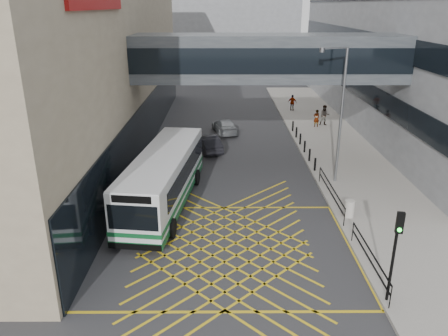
{
  "coord_description": "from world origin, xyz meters",
  "views": [
    {
      "loc": [
        -0.09,
        -17.94,
        10.83
      ],
      "look_at": [
        0.0,
        4.0,
        2.6
      ],
      "focal_mm": 35.0,
      "sensor_mm": 36.0,
      "label": 1
    }
  ],
  "objects_px": {
    "traffic_light": "(396,244)",
    "car_silver": "(225,126)",
    "car_white": "(153,192)",
    "litter_bin": "(349,209)",
    "pedestrian_a": "(316,118)",
    "pedestrian_b": "(325,115)",
    "bus": "(164,177)",
    "car_dark": "(207,143)",
    "street_lamp": "(339,108)",
    "pedestrian_c": "(292,103)"
  },
  "relations": [
    {
      "from": "traffic_light",
      "to": "pedestrian_b",
      "type": "height_order",
      "value": "traffic_light"
    },
    {
      "from": "traffic_light",
      "to": "car_silver",
      "type": "bearing_deg",
      "value": 116.1
    },
    {
      "from": "car_silver",
      "to": "street_lamp",
      "type": "height_order",
      "value": "street_lamp"
    },
    {
      "from": "traffic_light",
      "to": "street_lamp",
      "type": "height_order",
      "value": "street_lamp"
    },
    {
      "from": "street_lamp",
      "to": "pedestrian_c",
      "type": "bearing_deg",
      "value": 70.71
    },
    {
      "from": "car_silver",
      "to": "litter_bin",
      "type": "bearing_deg",
      "value": 98.02
    },
    {
      "from": "car_white",
      "to": "car_silver",
      "type": "height_order",
      "value": "car_silver"
    },
    {
      "from": "car_white",
      "to": "street_lamp",
      "type": "bearing_deg",
      "value": -143.93
    },
    {
      "from": "bus",
      "to": "car_silver",
      "type": "distance_m",
      "value": 15.41
    },
    {
      "from": "pedestrian_b",
      "to": "litter_bin",
      "type": "bearing_deg",
      "value": -97.79
    },
    {
      "from": "car_silver",
      "to": "pedestrian_a",
      "type": "distance_m",
      "value": 8.64
    },
    {
      "from": "car_white",
      "to": "traffic_light",
      "type": "height_order",
      "value": "traffic_light"
    },
    {
      "from": "car_white",
      "to": "car_silver",
      "type": "distance_m",
      "value": 15.26
    },
    {
      "from": "car_dark",
      "to": "car_silver",
      "type": "distance_m",
      "value": 5.35
    },
    {
      "from": "pedestrian_a",
      "to": "car_dark",
      "type": "bearing_deg",
      "value": 17.36
    },
    {
      "from": "litter_bin",
      "to": "street_lamp",
      "type": "bearing_deg",
      "value": 86.43
    },
    {
      "from": "pedestrian_c",
      "to": "litter_bin",
      "type": "bearing_deg",
      "value": 111.33
    },
    {
      "from": "car_white",
      "to": "car_silver",
      "type": "relative_size",
      "value": 0.96
    },
    {
      "from": "bus",
      "to": "pedestrian_a",
      "type": "distance_m",
      "value": 20.4
    },
    {
      "from": "pedestrian_a",
      "to": "pedestrian_b",
      "type": "height_order",
      "value": "pedestrian_b"
    },
    {
      "from": "car_dark",
      "to": "pedestrian_a",
      "type": "height_order",
      "value": "pedestrian_a"
    },
    {
      "from": "car_white",
      "to": "litter_bin",
      "type": "height_order",
      "value": "car_white"
    },
    {
      "from": "bus",
      "to": "pedestrian_a",
      "type": "xyz_separation_m",
      "value": [
        12.02,
        16.47,
        -0.71
      ]
    },
    {
      "from": "car_silver",
      "to": "pedestrian_c",
      "type": "xyz_separation_m",
      "value": [
        7.29,
        8.2,
        0.35
      ]
    },
    {
      "from": "street_lamp",
      "to": "pedestrian_b",
      "type": "xyz_separation_m",
      "value": [
        2.52,
        13.96,
        -3.83
      ]
    },
    {
      "from": "street_lamp",
      "to": "pedestrian_c",
      "type": "height_order",
      "value": "street_lamp"
    },
    {
      "from": "litter_bin",
      "to": "pedestrian_b",
      "type": "relative_size",
      "value": 0.49
    },
    {
      "from": "car_silver",
      "to": "pedestrian_b",
      "type": "xyz_separation_m",
      "value": [
        9.38,
        2.04,
        0.46
      ]
    },
    {
      "from": "bus",
      "to": "car_white",
      "type": "distance_m",
      "value": 1.33
    },
    {
      "from": "car_dark",
      "to": "pedestrian_c",
      "type": "xyz_separation_m",
      "value": [
        8.69,
        13.35,
        0.34
      ]
    },
    {
      "from": "car_white",
      "to": "traffic_light",
      "type": "distance_m",
      "value": 14.15
    },
    {
      "from": "pedestrian_b",
      "to": "bus",
      "type": "bearing_deg",
      "value": -126.48
    },
    {
      "from": "car_dark",
      "to": "litter_bin",
      "type": "xyz_separation_m",
      "value": [
        7.96,
        -11.74,
        -0.03
      ]
    },
    {
      "from": "car_silver",
      "to": "pedestrian_b",
      "type": "height_order",
      "value": "pedestrian_b"
    },
    {
      "from": "pedestrian_b",
      "to": "street_lamp",
      "type": "bearing_deg",
      "value": -99.52
    },
    {
      "from": "car_white",
      "to": "car_dark",
      "type": "distance_m",
      "value": 9.91
    },
    {
      "from": "car_dark",
      "to": "car_silver",
      "type": "height_order",
      "value": "car_dark"
    },
    {
      "from": "car_silver",
      "to": "bus",
      "type": "bearing_deg",
      "value": 63.6
    },
    {
      "from": "car_white",
      "to": "litter_bin",
      "type": "xyz_separation_m",
      "value": [
        10.84,
        -2.26,
        -0.01
      ]
    },
    {
      "from": "litter_bin",
      "to": "pedestrian_a",
      "type": "distance_m",
      "value": 18.51
    },
    {
      "from": "bus",
      "to": "car_white",
      "type": "height_order",
      "value": "bus"
    },
    {
      "from": "street_lamp",
      "to": "pedestrian_a",
      "type": "relative_size",
      "value": 5.24
    },
    {
      "from": "street_lamp",
      "to": "pedestrian_a",
      "type": "bearing_deg",
      "value": 64.96
    },
    {
      "from": "traffic_light",
      "to": "litter_bin",
      "type": "height_order",
      "value": "traffic_light"
    },
    {
      "from": "litter_bin",
      "to": "pedestrian_a",
      "type": "relative_size",
      "value": 0.58
    },
    {
      "from": "pedestrian_a",
      "to": "pedestrian_b",
      "type": "xyz_separation_m",
      "value": [
        0.88,
        0.53,
        0.15
      ]
    },
    {
      "from": "bus",
      "to": "pedestrian_c",
      "type": "height_order",
      "value": "bus"
    },
    {
      "from": "bus",
      "to": "pedestrian_a",
      "type": "height_order",
      "value": "bus"
    },
    {
      "from": "car_dark",
      "to": "pedestrian_b",
      "type": "distance_m",
      "value": 12.97
    },
    {
      "from": "pedestrian_b",
      "to": "pedestrian_c",
      "type": "height_order",
      "value": "pedestrian_b"
    }
  ]
}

